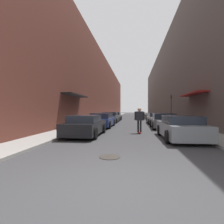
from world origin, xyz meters
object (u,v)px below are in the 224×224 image
at_px(parked_car_right_0, 180,128).
at_px(skateboarder, 139,117).
at_px(manhole_cover, 110,157).
at_px(parked_car_left_3, 115,116).
at_px(parked_car_left_1, 102,120).
at_px(traffic_light, 171,105).
at_px(parked_car_left_0, 86,126).
at_px(parked_car_right_1, 163,121).
at_px(parked_car_left_2, 110,117).
at_px(parked_car_right_2, 156,118).

bearing_deg(parked_car_right_0, skateboarder, 134.74).
bearing_deg(parked_car_right_0, manhole_cover, -129.19).
distance_m(parked_car_left_3, manhole_cover, 20.71).
distance_m(parked_car_left_1, traffic_light, 9.70).
relative_size(parked_car_left_1, traffic_light, 1.46).
xyz_separation_m(parked_car_right_0, traffic_light, (1.96, 12.12, 1.53)).
relative_size(parked_car_left_0, manhole_cover, 6.15).
bearing_deg(traffic_light, parked_car_right_1, -106.48).
distance_m(parked_car_left_3, skateboarder, 14.87).
distance_m(parked_car_left_2, skateboarder, 10.00).
bearing_deg(parked_car_left_0, parked_car_right_2, 61.15).
distance_m(parked_car_right_1, skateboarder, 3.99).
distance_m(parked_car_left_0, manhole_cover, 5.10).
relative_size(parked_car_left_0, parked_car_right_0, 0.98).
relative_size(parked_car_left_0, parked_car_left_1, 0.90).
bearing_deg(parked_car_right_1, parked_car_right_0, -89.95).
xyz_separation_m(parked_car_right_1, manhole_cover, (-3.23, -9.46, -0.61)).
xyz_separation_m(parked_car_left_2, parked_car_left_3, (-0.02, 5.06, -0.03)).
relative_size(parked_car_left_1, parked_car_right_0, 1.08).
bearing_deg(parked_car_right_1, traffic_light, 73.52).
relative_size(parked_car_right_1, parked_car_right_2, 0.90).
distance_m(parked_car_left_3, parked_car_right_1, 12.37).
height_order(parked_car_left_1, traffic_light, traffic_light).
bearing_deg(parked_car_left_1, manhole_cover, -77.98).
bearing_deg(skateboarder, parked_car_right_0, -45.26).
relative_size(parked_car_left_2, skateboarder, 2.35).
bearing_deg(parked_car_left_1, parked_car_left_2, 90.47).
bearing_deg(traffic_light, parked_car_right_2, -137.76).
height_order(parked_car_left_0, traffic_light, traffic_light).
xyz_separation_m(parked_car_left_0, skateboarder, (3.28, 1.50, 0.44)).
height_order(parked_car_left_3, traffic_light, traffic_light).
relative_size(parked_car_left_2, parked_car_right_0, 0.92).
xyz_separation_m(parked_car_left_1, parked_car_right_0, (5.34, -5.92, -0.00)).
xyz_separation_m(parked_car_left_0, traffic_light, (7.33, 11.51, 1.53)).
xyz_separation_m(parked_car_right_0, parked_car_right_1, (-0.00, 5.49, -0.00)).
xyz_separation_m(parked_car_right_0, skateboarder, (-2.10, 2.12, 0.44)).
bearing_deg(parked_car_right_1, manhole_cover, -108.88).
height_order(parked_car_left_0, manhole_cover, parked_car_left_0).
distance_m(parked_car_left_0, parked_car_right_0, 5.41).
xyz_separation_m(parked_car_right_2, manhole_cover, (-3.20, -14.29, -0.59)).
relative_size(parked_car_left_1, manhole_cover, 6.79).
xyz_separation_m(parked_car_right_2, traffic_light, (1.99, 1.81, 1.55)).
relative_size(parked_car_left_0, parked_car_left_2, 1.06).
distance_m(parked_car_left_0, parked_car_right_1, 7.25).
bearing_deg(parked_car_right_2, traffic_light, 42.24).
xyz_separation_m(parked_car_left_0, manhole_cover, (2.14, -4.59, -0.61)).
distance_m(parked_car_right_0, manhole_cover, 5.16).
bearing_deg(skateboarder, manhole_cover, -100.58).
bearing_deg(parked_car_right_2, manhole_cover, -102.64).
xyz_separation_m(parked_car_right_1, skateboarder, (-2.10, -3.37, 0.44)).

